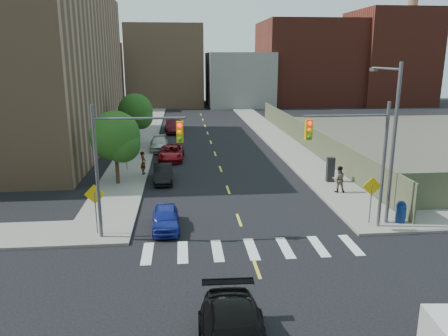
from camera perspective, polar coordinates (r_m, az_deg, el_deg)
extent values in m
plane|color=black|center=(18.48, 5.35, -15.73)|extent=(160.00, 160.00, 0.00)
cube|color=gray|center=(58.09, -10.05, 5.04)|extent=(3.50, 73.00, 0.15)
cube|color=gray|center=(58.94, 5.20, 5.34)|extent=(3.50, 73.00, 0.15)
cube|color=#5E6949|center=(46.22, 10.60, 4.14)|extent=(0.12, 44.00, 2.50)
cube|color=#592319|center=(87.78, -18.34, 11.52)|extent=(14.00, 18.00, 12.00)
cube|color=#8C6B4C|center=(87.74, -7.62, 13.08)|extent=(14.00, 16.00, 15.00)
cube|color=gray|center=(86.52, 1.89, 11.53)|extent=(12.00, 16.00, 10.00)
cube|color=#592319|center=(91.24, 10.73, 13.32)|extent=(18.00, 18.00, 16.00)
cube|color=#592319|center=(95.07, 20.66, 13.31)|extent=(14.00, 16.00, 18.00)
cylinder|color=#8C6B4C|center=(96.99, 23.14, 16.06)|extent=(1.80, 1.80, 28.00)
cylinder|color=#59595E|center=(22.84, -16.25, -0.81)|extent=(0.18, 0.18, 7.00)
cylinder|color=#59595E|center=(21.98, -10.96, 6.38)|extent=(4.50, 0.12, 0.12)
cube|color=#E5A50C|center=(21.99, -5.79, 4.73)|extent=(0.35, 0.30, 1.05)
cylinder|color=#59595E|center=(24.85, 20.09, 0.09)|extent=(0.18, 0.18, 7.00)
cylinder|color=#59595E|center=(23.46, 15.68, 6.60)|extent=(4.50, 0.12, 0.12)
cube|color=#E5A50C|center=(22.93, 11.00, 4.93)|extent=(0.35, 0.30, 1.05)
cylinder|color=#59595E|center=(25.39, 21.23, 2.59)|extent=(0.20, 0.20, 9.00)
cylinder|color=#59595E|center=(26.47, 20.39, 12.08)|extent=(0.12, 3.50, 0.12)
cube|color=#59595E|center=(27.93, 18.94, 12.06)|extent=(0.25, 0.60, 0.18)
cylinder|color=#59595E|center=(24.04, -16.37, -5.81)|extent=(0.06, 0.06, 2.40)
cube|color=yellow|center=(23.69, -16.55, -3.31)|extent=(1.06, 0.04, 1.06)
cylinder|color=#59595E|center=(25.79, 18.58, -4.61)|extent=(0.06, 0.06, 2.40)
cube|color=yellow|center=(25.47, 18.77, -2.27)|extent=(1.06, 0.04, 1.06)
cylinder|color=#59595E|center=(36.87, -12.63, 1.39)|extent=(0.06, 0.06, 2.40)
cube|color=yellow|center=(36.64, -12.72, 3.07)|extent=(1.06, 0.04, 1.06)
cylinder|color=#332114|center=(33.01, -13.78, 0.03)|extent=(0.28, 0.28, 2.64)
sphere|color=#1E4B15|center=(32.52, -14.03, 4.13)|extent=(3.60, 3.60, 3.60)
sphere|color=#1E4B15|center=(32.26, -13.17, 3.02)|extent=(2.64, 2.64, 2.64)
sphere|color=#1E4B15|center=(33.04, -14.58, 3.52)|extent=(2.88, 2.88, 2.88)
cylinder|color=#332114|center=(47.59, -11.34, 4.48)|extent=(0.28, 0.28, 2.64)
sphere|color=#1E4B15|center=(47.25, -11.48, 7.35)|extent=(3.60, 3.60, 3.60)
sphere|color=#1E4B15|center=(46.98, -10.87, 6.60)|extent=(2.64, 2.64, 2.64)
sphere|color=#1E4B15|center=(47.74, -11.89, 6.89)|extent=(2.88, 2.88, 2.88)
imported|color=navy|center=(24.35, -7.63, -6.52)|extent=(1.61, 3.72, 1.25)
imported|color=black|center=(33.37, -7.94, -0.69)|extent=(1.52, 4.07, 1.33)
imported|color=maroon|center=(40.43, -6.89, 1.99)|extent=(2.45, 4.88, 1.33)
imported|color=#B5B8BD|center=(44.65, -8.45, 3.10)|extent=(2.11, 4.62, 1.31)
imported|color=#B6B6B6|center=(44.51, -8.47, 3.20)|extent=(1.83, 4.47, 1.52)
imported|color=#3B0B12|center=(55.04, -6.74, 5.41)|extent=(1.93, 4.87, 1.58)
imported|color=black|center=(57.43, -6.56, 5.65)|extent=(2.35, 4.81, 1.31)
cube|color=navy|center=(26.65, 22.06, -5.60)|extent=(0.61, 0.53, 0.98)
cylinder|color=navy|center=(26.49, 22.17, -4.56)|extent=(0.55, 0.38, 0.50)
cube|color=black|center=(33.52, 13.73, -0.18)|extent=(0.56, 0.47, 1.85)
imported|color=gray|center=(35.22, -10.49, 0.66)|extent=(0.53, 0.72, 1.82)
imported|color=gray|center=(31.03, 14.76, -1.42)|extent=(0.97, 0.80, 1.84)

